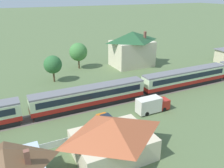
{
  "coord_description": "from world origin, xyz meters",
  "views": [
    {
      "loc": [
        -44.47,
        -37.4,
        19.86
      ],
      "look_at": [
        -26.06,
        0.07,
        3.44
      ],
      "focal_mm": 38.0,
      "sensor_mm": 36.0,
      "label": 1
    }
  ],
  "objects": [
    {
      "name": "station_house_dark_green_roof",
      "position": [
        -10.78,
        18.55,
        4.98
      ],
      "size": [
        11.73,
        8.66,
        9.64
      ],
      "color": "beige",
      "rests_on": "ground_plane"
    },
    {
      "name": "cottage_terracotta_roof_2",
      "position": [
        -33.18,
        -14.65,
        2.8
      ],
      "size": [
        10.43,
        7.96,
        5.4
      ],
      "color": "beige",
      "rests_on": "ground_plane"
    },
    {
      "name": "passenger_train",
      "position": [
        -19.37,
        -0.6,
        2.19
      ],
      "size": [
        88.8,
        2.9,
        3.94
      ],
      "color": "#AD1E19",
      "rests_on": "ground_plane"
    },
    {
      "name": "yard_tree_0",
      "position": [
        -25.11,
        22.56,
        4.6
      ],
      "size": [
        4.87,
        4.87,
        7.05
      ],
      "color": "#4C3823",
      "rests_on": "ground_plane"
    },
    {
      "name": "delivery_truck_red",
      "position": [
        -21.87,
        -7.2,
        1.39
      ],
      "size": [
        6.14,
        2.0,
        2.77
      ],
      "color": "#B2281E",
      "rests_on": "ground_plane"
    },
    {
      "name": "railway_track",
      "position": [
        -12.16,
        -0.6,
        0.01
      ],
      "size": [
        150.67,
        3.6,
        0.04
      ],
      "color": "#665B51",
      "rests_on": "ground_plane"
    },
    {
      "name": "yard_tree_1",
      "position": [
        -33.68,
        15.35,
        4.16
      ],
      "size": [
        4.16,
        4.16,
        6.26
      ],
      "color": "#4C3823",
      "rests_on": "ground_plane"
    },
    {
      "name": "picket_fence_front",
      "position": [
        -43.4,
        -9.88,
        0.53
      ],
      "size": [
        34.09,
        0.06,
        1.05
      ],
      "primitive_type": "cube",
      "color": "white",
      "rests_on": "ground_plane"
    },
    {
      "name": "parked_car_orange",
      "position": [
        -30.58,
        -7.31,
        0.61
      ],
      "size": [
        2.31,
        4.72,
        1.28
      ],
      "rotation": [
        0.0,
        0.0,
        1.61
      ],
      "color": "orange",
      "rests_on": "ground_plane"
    },
    {
      "name": "ground_plane",
      "position": [
        0.0,
        0.0,
        0.0
      ],
      "size": [
        600.0,
        600.0,
        0.0
      ],
      "primitive_type": "plane",
      "color": "#566B42"
    }
  ]
}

